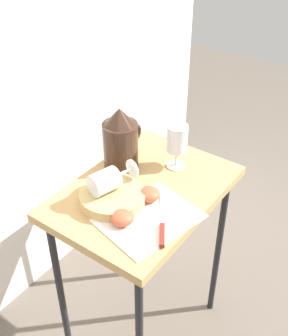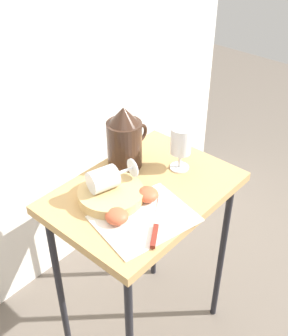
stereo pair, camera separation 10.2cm
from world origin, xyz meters
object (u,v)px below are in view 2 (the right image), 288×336
table (144,209)px  apple_half_left (117,216)px  basket_tray (111,195)px  wine_glass_upright (181,143)px  pitcher (125,142)px  knife (156,227)px  apple_half_right (147,194)px  wine_glass_tipped_near (105,179)px

table → apple_half_left: size_ratio=10.98×
basket_tray → wine_glass_upright: (0.26, -0.06, 0.08)m
basket_tray → wine_glass_upright: size_ratio=1.29×
wine_glass_upright → apple_half_left: size_ratio=2.31×
table → pitcher: 0.22m
basket_tray → knife: (-0.01, -0.19, -0.01)m
pitcher → apple_half_right: (-0.09, -0.18, -0.06)m
apple_half_left → apple_half_right: bearing=-0.2°
apple_half_right → knife: bearing=-127.7°
pitcher → apple_half_right: pitcher is taller
pitcher → knife: size_ratio=1.07×
pitcher → apple_half_right: 0.21m
knife → wine_glass_upright: bearing=25.4°
wine_glass_tipped_near → apple_half_left: bearing=-118.6°
basket_tray → wine_glass_upright: bearing=-11.8°
wine_glass_tipped_near → apple_half_left: 0.13m
apple_half_left → knife: size_ratio=0.33×
table → knife: (-0.11, -0.14, 0.09)m
table → apple_half_left: bearing=-165.3°
apple_half_left → apple_half_right: (0.13, -0.00, 0.00)m
apple_half_left → wine_glass_tipped_near: bearing=61.4°
pitcher → knife: (-0.17, -0.28, -0.08)m
pitcher → knife: bearing=-121.5°
knife → pitcher: bearing=58.5°
wine_glass_tipped_near → table: bearing=-29.7°
table → wine_glass_upright: (0.16, -0.01, 0.18)m
basket_tray → wine_glass_upright: wine_glass_upright is taller
wine_glass_upright → wine_glass_tipped_near: (-0.27, 0.08, -0.03)m
pitcher → apple_half_right: size_ratio=3.21×
basket_tray → apple_half_left: 0.10m
basket_tray → wine_glass_tipped_near: 0.06m
wine_glass_upright → apple_half_right: size_ratio=2.31×
wine_glass_upright → knife: wine_glass_upright is taller
basket_tray → table: bearing=-21.9°
table → apple_half_right: size_ratio=10.98×
knife → table: bearing=52.0°
apple_half_left → knife: bearing=-63.1°
basket_tray → apple_half_right: size_ratio=2.98×
wine_glass_tipped_near → apple_half_right: (0.07, -0.10, -0.05)m
apple_half_right → pitcher: bearing=62.5°
table → pitcher: size_ratio=3.42×
wine_glass_tipped_near → knife: wine_glass_tipped_near is taller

